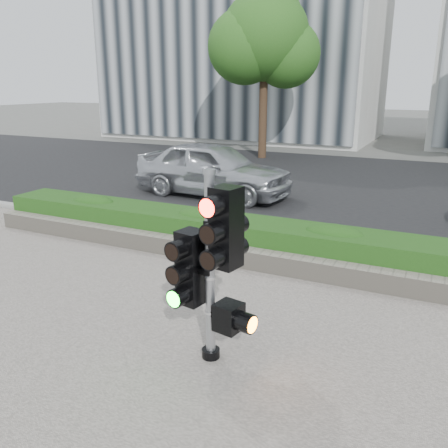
# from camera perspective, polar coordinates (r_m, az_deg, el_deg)

# --- Properties ---
(ground) EXTENTS (120.00, 120.00, 0.00)m
(ground) POSITION_cam_1_polar(r_m,az_deg,el_deg) (7.26, -3.80, -10.26)
(ground) COLOR #51514C
(ground) RESTS_ON ground
(sidewalk) EXTENTS (16.00, 11.00, 0.03)m
(sidewalk) POSITION_cam_1_polar(r_m,az_deg,el_deg) (5.54, -17.39, -20.30)
(sidewalk) COLOR #9E9389
(sidewalk) RESTS_ON ground
(road) EXTENTS (60.00, 13.00, 0.02)m
(road) POSITION_cam_1_polar(r_m,az_deg,el_deg) (16.28, 13.70, 4.57)
(road) COLOR black
(road) RESTS_ON ground
(curb) EXTENTS (60.00, 0.25, 0.12)m
(curb) POSITION_cam_1_polar(r_m,az_deg,el_deg) (9.88, 5.15, -2.45)
(curb) COLOR gray
(curb) RESTS_ON ground
(stone_wall) EXTENTS (12.00, 0.32, 0.34)m
(stone_wall) POSITION_cam_1_polar(r_m,az_deg,el_deg) (8.74, 2.28, -4.00)
(stone_wall) COLOR gray
(stone_wall) RESTS_ON sidewalk
(hedge) EXTENTS (12.00, 1.00, 0.68)m
(hedge) POSITION_cam_1_polar(r_m,az_deg,el_deg) (9.25, 3.89, -1.73)
(hedge) COLOR #367423
(hedge) RESTS_ON sidewalk
(building_left) EXTENTS (16.00, 9.00, 15.00)m
(building_left) POSITION_cam_1_polar(r_m,az_deg,el_deg) (31.40, 2.68, 24.33)
(building_left) COLOR #B7B7B2
(building_left) RESTS_ON ground
(tree_left) EXTENTS (4.61, 4.03, 7.34)m
(tree_left) POSITION_cam_1_polar(r_m,az_deg,el_deg) (21.68, 4.93, 21.24)
(tree_left) COLOR black
(tree_left) RESTS_ON ground
(traffic_signal) EXTENTS (0.84, 0.67, 2.34)m
(traffic_signal) POSITION_cam_1_polar(r_m,az_deg,el_deg) (5.50, -1.22, -4.18)
(traffic_signal) COLOR black
(traffic_signal) RESTS_ON sidewalk
(car_silver) EXTENTS (4.85, 2.19, 1.62)m
(car_silver) POSITION_cam_1_polar(r_m,az_deg,el_deg) (14.16, -1.34, 6.66)
(car_silver) COLOR #BBBDC3
(car_silver) RESTS_ON road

